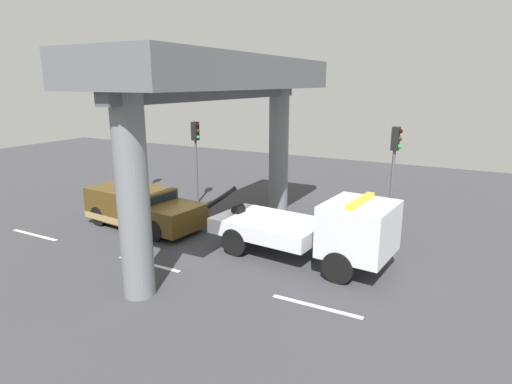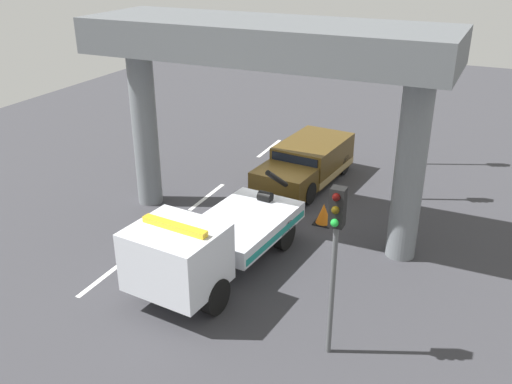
% 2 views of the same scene
% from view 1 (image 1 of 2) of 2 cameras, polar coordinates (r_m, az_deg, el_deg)
% --- Properties ---
extents(ground_plane, '(60.00, 40.00, 0.10)m').
position_cam_1_polar(ground_plane, '(17.23, -7.54, -6.13)').
color(ground_plane, '#38383D').
extents(lane_stripe_west, '(2.60, 0.16, 0.01)m').
position_cam_1_polar(lane_stripe_west, '(19.46, -27.42, -5.10)').
color(lane_stripe_west, silver).
rests_on(lane_stripe_west, ground).
extents(lane_stripe_mid, '(2.60, 0.16, 0.01)m').
position_cam_1_polar(lane_stripe_mid, '(15.11, -14.11, -9.27)').
color(lane_stripe_mid, silver).
rests_on(lane_stripe_mid, ground).
extents(lane_stripe_east, '(2.60, 0.16, 0.01)m').
position_cam_1_polar(lane_stripe_east, '(12.24, 8.03, -14.86)').
color(lane_stripe_east, silver).
rests_on(lane_stripe_east, ground).
extents(tow_truck_white, '(7.34, 2.94, 2.46)m').
position_cam_1_polar(tow_truck_white, '(14.54, 8.32, -4.85)').
color(tow_truck_white, silver).
rests_on(tow_truck_white, ground).
extents(towed_van_green, '(5.38, 2.65, 1.58)m').
position_cam_1_polar(towed_van_green, '(18.83, -15.13, -2.07)').
color(towed_van_green, '#4C3814').
rests_on(towed_van_green, ground).
extents(overpass_structure, '(3.60, 11.35, 6.84)m').
position_cam_1_polar(overpass_structure, '(15.46, -4.44, 13.39)').
color(overpass_structure, slate).
rests_on(overpass_structure, ground).
extents(traffic_light_near, '(0.39, 0.32, 4.70)m').
position_cam_1_polar(traffic_light_near, '(23.90, -15.91, 7.73)').
color(traffic_light_near, '#515456').
rests_on(traffic_light_near, ground).
extents(traffic_light_far, '(0.39, 0.32, 4.10)m').
position_cam_1_polar(traffic_light_far, '(21.38, -8.01, 6.30)').
color(traffic_light_far, '#515456').
rests_on(traffic_light_far, ground).
extents(traffic_light_mid, '(0.39, 0.32, 4.30)m').
position_cam_1_polar(traffic_light_mid, '(17.58, 17.99, 4.46)').
color(traffic_light_mid, '#515456').
rests_on(traffic_light_mid, ground).
extents(traffic_cone_orange, '(0.62, 0.62, 0.74)m').
position_cam_1_polar(traffic_cone_orange, '(18.41, -3.75, -3.36)').
color(traffic_cone_orange, orange).
rests_on(traffic_cone_orange, ground).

